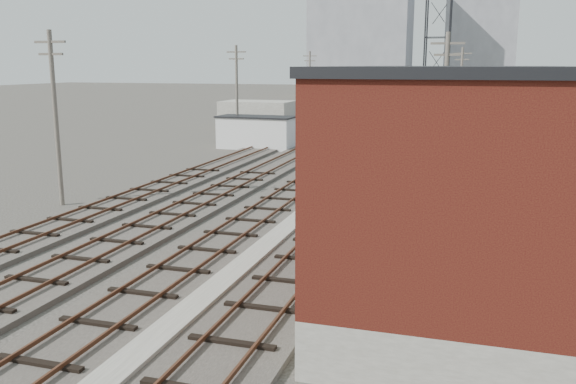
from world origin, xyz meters
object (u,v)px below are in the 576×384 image
at_px(car_red, 247,134).
at_px(car_grey, 251,126).
at_px(site_trailer, 256,132).
at_px(car_silver, 254,131).
at_px(signal_mast, 307,246).
at_px(switch_stand, 315,150).

height_order(car_red, car_grey, car_red).
distance_m(site_trailer, car_red, 5.37).
relative_size(site_trailer, car_red, 1.65).
relative_size(site_trailer, car_silver, 1.62).
bearing_deg(car_grey, car_silver, -141.84).
bearing_deg(car_silver, car_red, 177.01).
bearing_deg(signal_mast, switch_stand, 104.19).
height_order(signal_mast, car_silver, signal_mast).
bearing_deg(site_trailer, switch_stand, -29.41).
height_order(signal_mast, car_red, signal_mast).
bearing_deg(car_red, signal_mast, -175.31).
bearing_deg(car_grey, car_red, -148.66).
relative_size(car_red, car_silver, 0.98).
xyz_separation_m(car_red, car_silver, (-0.33, 3.03, -0.01)).
relative_size(signal_mast, car_grey, 0.76).
relative_size(switch_stand, car_red, 0.34).
relative_size(signal_mast, car_red, 0.88).
bearing_deg(car_grey, signal_mast, -143.90).
relative_size(signal_mast, switch_stand, 2.59).
height_order(car_red, car_silver, car_red).
distance_m(switch_stand, car_red, 12.40).
xyz_separation_m(car_silver, car_grey, (-2.10, 4.62, -0.00)).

